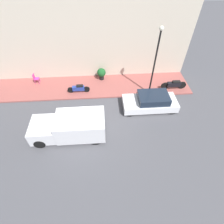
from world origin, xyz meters
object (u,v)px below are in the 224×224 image
object	(u,v)px
delivery_van	(70,127)
potted_plant	(101,73)
streetlamp	(156,57)
motorcycle_black	(174,85)
parked_car	(151,102)
cafe_chair	(35,78)
motorcycle_blue	(79,88)

from	to	relation	value
delivery_van	potted_plant	world-z (taller)	delivery_van
delivery_van	streetlamp	size ratio (longest dim) A/B	0.88
delivery_van	motorcycle_black	xyz separation A→B (m)	(4.20, -8.26, -0.29)
streetlamp	potted_plant	size ratio (longest dim) A/B	5.00
parked_car	streetlamp	distance (m)	3.26
delivery_van	streetlamp	bearing A→B (deg)	-57.90
motorcycle_black	cafe_chair	distance (m)	11.95
potted_plant	delivery_van	bearing A→B (deg)	159.93
motorcycle_black	cafe_chair	bearing A→B (deg)	81.94
cafe_chair	motorcycle_black	bearing A→B (deg)	-98.06
potted_plant	cafe_chair	size ratio (longest dim) A/B	1.20
streetlamp	potted_plant	world-z (taller)	streetlamp
motorcycle_blue	potted_plant	bearing A→B (deg)	-48.33
delivery_van	motorcycle_blue	bearing A→B (deg)	-3.49
streetlamp	motorcycle_black	bearing A→B (deg)	-80.23
parked_car	potted_plant	distance (m)	5.27
streetlamp	cafe_chair	distance (m)	10.28
streetlamp	motorcycle_blue	bearing A→B (deg)	85.29
potted_plant	cafe_chair	bearing A→B (deg)	91.65
motorcycle_blue	cafe_chair	size ratio (longest dim) A/B	2.06
motorcycle_black	cafe_chair	size ratio (longest dim) A/B	2.41
parked_car	delivery_van	xyz separation A→B (m)	(-2.19, 5.81, 0.24)
parked_car	delivery_van	bearing A→B (deg)	110.68
motorcycle_black	cafe_chair	world-z (taller)	cafe_chair
parked_car	potted_plant	xyz separation A→B (m)	(3.85, 3.61, 0.13)
parked_car	delivery_van	size ratio (longest dim) A/B	0.86
parked_car	cafe_chair	distance (m)	10.09
streetlamp	potted_plant	xyz separation A→B (m)	(2.21, 3.90, -2.68)
motorcycle_black	potted_plant	xyz separation A→B (m)	(1.84, 6.05, 0.18)
delivery_van	streetlamp	world-z (taller)	streetlamp
delivery_van	streetlamp	distance (m)	7.65
parked_car	potted_plant	size ratio (longest dim) A/B	3.77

